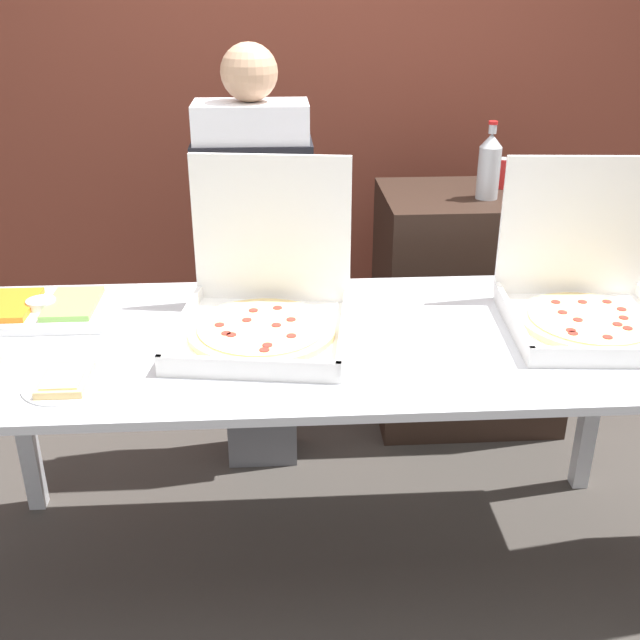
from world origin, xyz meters
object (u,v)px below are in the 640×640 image
(paper_plate_front_left, at_px, (66,381))
(person_server_vest, at_px, (256,247))
(pizza_box_far_left, at_px, (264,304))
(soda_can_colored, at_px, (503,173))
(pizza_box_near_right, at_px, (586,297))
(veggie_tray, at_px, (42,309))
(soda_can_silver, at_px, (551,175))
(soda_bottle, at_px, (489,165))

(paper_plate_front_left, xyz_separation_m, person_server_vest, (0.47, 0.94, 0.03))
(pizza_box_far_left, distance_m, soda_can_colored, 1.43)
(soda_can_colored, distance_m, person_server_vest, 1.11)
(pizza_box_near_right, xyz_separation_m, paper_plate_front_left, (-1.48, -0.30, -0.07))
(pizza_box_far_left, bearing_deg, veggie_tray, 176.18)
(paper_plate_front_left, distance_m, soda_can_colored, 2.01)
(soda_can_silver, relative_size, person_server_vest, 0.08)
(veggie_tray, xyz_separation_m, person_server_vest, (0.65, 0.49, 0.02))
(paper_plate_front_left, xyz_separation_m, veggie_tray, (-0.18, 0.44, 0.01))
(pizza_box_far_left, relative_size, soda_can_colored, 4.58)
(paper_plate_front_left, height_order, veggie_tray, veggie_tray)
(pizza_box_near_right, xyz_separation_m, pizza_box_far_left, (-0.97, 0.00, 0.00))
(soda_can_silver, bearing_deg, veggie_tray, -155.94)
(pizza_box_far_left, bearing_deg, soda_can_silver, 47.68)
(pizza_box_near_right, distance_m, soda_can_colored, 1.03)
(soda_can_silver, height_order, soda_can_colored, same)
(soda_bottle, relative_size, soda_can_silver, 2.45)
(pizza_box_far_left, distance_m, person_server_vest, 0.64)
(paper_plate_front_left, distance_m, person_server_vest, 1.05)
(soda_bottle, xyz_separation_m, soda_can_silver, (0.30, 0.12, -0.07))
(pizza_box_near_right, height_order, person_server_vest, person_server_vest)
(person_server_vest, bearing_deg, soda_bottle, -166.21)
(soda_can_silver, bearing_deg, person_server_vest, -164.29)
(veggie_tray, bearing_deg, paper_plate_front_left, -68.09)
(veggie_tray, xyz_separation_m, soda_bottle, (1.58, 0.72, 0.26))
(paper_plate_front_left, relative_size, veggie_tray, 0.53)
(pizza_box_far_left, bearing_deg, pizza_box_near_right, 7.80)
(pizza_box_near_right, relative_size, soda_can_silver, 4.21)
(soda_can_colored, bearing_deg, pizza_box_far_left, -134.21)
(soda_can_silver, bearing_deg, paper_plate_front_left, -142.95)
(veggie_tray, bearing_deg, soda_can_colored, 27.49)
(pizza_box_near_right, distance_m, paper_plate_front_left, 1.51)
(soda_can_silver, bearing_deg, pizza_box_near_right, -102.64)
(veggie_tray, height_order, person_server_vest, person_server_vest)
(pizza_box_near_right, height_order, veggie_tray, pizza_box_near_right)
(pizza_box_near_right, relative_size, veggie_tray, 1.23)
(veggie_tray, bearing_deg, pizza_box_near_right, -5.15)
(paper_plate_front_left, xyz_separation_m, soda_bottle, (1.40, 1.17, 0.27))
(person_server_vest, bearing_deg, soda_can_silver, -164.29)
(soda_bottle, bearing_deg, pizza_box_far_left, -135.69)
(soda_bottle, relative_size, soda_can_colored, 2.45)
(person_server_vest, bearing_deg, paper_plate_front_left, 63.18)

